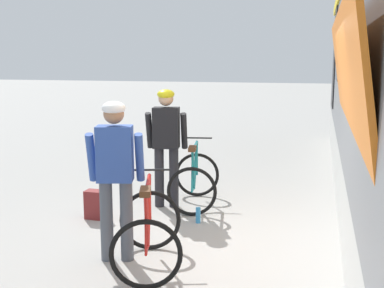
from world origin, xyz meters
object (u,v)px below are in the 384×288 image
(cyclist_far_in_blue, at_px, (115,167))
(backpack_on_platform, at_px, (96,205))
(bicycle_far_red, at_px, (148,232))
(water_bottle_by_the_backpack, at_px, (88,208))
(bicycle_near_teal, at_px, (195,180))
(water_bottle_near_the_bikes, at_px, (198,215))
(cyclist_near_in_dark, at_px, (166,137))

(cyclist_far_in_blue, distance_m, backpack_on_platform, 1.74)
(bicycle_far_red, relative_size, water_bottle_by_the_backpack, 5.98)
(cyclist_far_in_blue, height_order, bicycle_near_teal, cyclist_far_in_blue)
(bicycle_near_teal, bearing_deg, water_bottle_near_the_bikes, -72.30)
(bicycle_near_teal, bearing_deg, cyclist_near_in_dark, -159.34)
(water_bottle_by_the_backpack, bearing_deg, bicycle_far_red, -46.06)
(cyclist_near_in_dark, relative_size, cyclist_far_in_blue, 1.00)
(cyclist_far_in_blue, xyz_separation_m, water_bottle_by_the_backpack, (-1.03, 1.37, -0.95))
(cyclist_far_in_blue, height_order, backpack_on_platform, cyclist_far_in_blue)
(water_bottle_near_the_bikes, bearing_deg, cyclist_near_in_dark, 135.93)
(cyclist_near_in_dark, height_order, cyclist_far_in_blue, same)
(backpack_on_platform, height_order, water_bottle_near_the_bikes, backpack_on_platform)
(cyclist_far_in_blue, relative_size, bicycle_far_red, 1.43)
(bicycle_near_teal, height_order, water_bottle_near_the_bikes, bicycle_near_teal)
(water_bottle_near_the_bikes, bearing_deg, bicycle_far_red, -96.01)
(cyclist_near_in_dark, xyz_separation_m, bicycle_far_red, (0.47, -2.17, -0.65))
(bicycle_far_red, xyz_separation_m, water_bottle_by_the_backpack, (-1.44, 1.50, -0.30))
(bicycle_far_red, xyz_separation_m, water_bottle_near_the_bikes, (0.16, 1.55, -0.29))
(backpack_on_platform, bearing_deg, water_bottle_by_the_backpack, 148.14)
(water_bottle_by_the_backpack, bearing_deg, backpack_on_platform, -32.83)
(cyclist_near_in_dark, xyz_separation_m, bicycle_near_teal, (0.39, 0.15, -0.65))
(water_bottle_by_the_backpack, bearing_deg, water_bottle_near_the_bikes, 1.99)
(cyclist_near_in_dark, distance_m, backpack_on_platform, 1.40)
(cyclist_near_in_dark, height_order, water_bottle_by_the_backpack, cyclist_near_in_dark)
(water_bottle_near_the_bikes, relative_size, water_bottle_by_the_backpack, 1.05)
(water_bottle_near_the_bikes, distance_m, water_bottle_by_the_backpack, 1.61)
(cyclist_far_in_blue, bearing_deg, water_bottle_near_the_bikes, 68.17)
(bicycle_near_teal, relative_size, water_bottle_near_the_bikes, 5.46)
(cyclist_far_in_blue, height_order, water_bottle_near_the_bikes, cyclist_far_in_blue)
(backpack_on_platform, bearing_deg, water_bottle_near_the_bikes, 7.83)
(backpack_on_platform, bearing_deg, bicycle_near_teal, 39.41)
(bicycle_near_teal, xyz_separation_m, backpack_on_platform, (-1.18, -0.94, -0.20))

